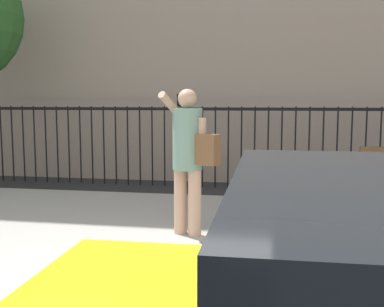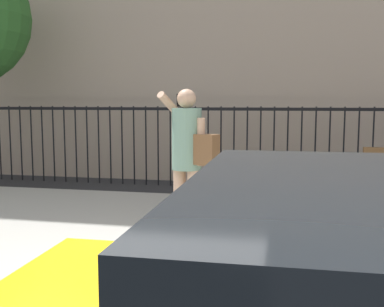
# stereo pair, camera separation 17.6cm
# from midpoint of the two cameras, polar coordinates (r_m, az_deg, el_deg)

# --- Properties ---
(sidewalk) EXTENTS (28.00, 4.40, 0.15)m
(sidewalk) POSITION_cam_midpoint_polar(r_m,az_deg,el_deg) (5.59, -4.18, -10.34)
(sidewalk) COLOR #9E9B93
(sidewalk) RESTS_ON ground
(iron_fence) EXTENTS (12.03, 0.04, 1.60)m
(iron_fence) POSITION_cam_midpoint_polar(r_m,az_deg,el_deg) (9.01, 1.54, 2.18)
(iron_fence) COLOR black
(iron_fence) RESTS_ON ground
(pedestrian_on_phone) EXTENTS (0.72, 0.56, 1.68)m
(pedestrian_on_phone) POSITION_cam_midpoint_polar(r_m,az_deg,el_deg) (5.23, -1.29, 0.28)
(pedestrian_on_phone) COLOR tan
(pedestrian_on_phone) RESTS_ON sidewalk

